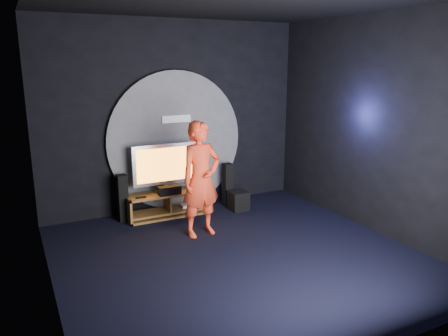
{
  "coord_description": "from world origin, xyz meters",
  "views": [
    {
      "loc": [
        -2.8,
        -5.15,
        2.75
      ],
      "look_at": [
        0.31,
        1.05,
        1.05
      ],
      "focal_mm": 35.0,
      "sensor_mm": 36.0,
      "label": 1
    }
  ],
  "objects_px": {
    "tower_speaker_right": "(228,185)",
    "player": "(201,179)",
    "media_console": "(168,206)",
    "tv": "(165,166)",
    "subwoofer": "(238,201)",
    "tower_speaker_left": "(123,198)"
  },
  "relations": [
    {
      "from": "media_console",
      "to": "tv",
      "type": "relative_size",
      "value": 1.25
    },
    {
      "from": "tv",
      "to": "tower_speaker_left",
      "type": "distance_m",
      "value": 0.93
    },
    {
      "from": "tower_speaker_left",
      "to": "player",
      "type": "bearing_deg",
      "value": -49.93
    },
    {
      "from": "tower_speaker_right",
      "to": "tv",
      "type": "bearing_deg",
      "value": 179.24
    },
    {
      "from": "subwoofer",
      "to": "tower_speaker_right",
      "type": "bearing_deg",
      "value": 100.87
    },
    {
      "from": "player",
      "to": "media_console",
      "type": "bearing_deg",
      "value": 93.18
    },
    {
      "from": "media_console",
      "to": "tv",
      "type": "distance_m",
      "value": 0.74
    },
    {
      "from": "media_console",
      "to": "tower_speaker_left",
      "type": "height_order",
      "value": "tower_speaker_left"
    },
    {
      "from": "tower_speaker_right",
      "to": "player",
      "type": "relative_size",
      "value": 0.45
    },
    {
      "from": "media_console",
      "to": "player",
      "type": "relative_size",
      "value": 0.8
    },
    {
      "from": "tower_speaker_right",
      "to": "player",
      "type": "height_order",
      "value": "player"
    },
    {
      "from": "tv",
      "to": "subwoofer",
      "type": "xyz_separation_m",
      "value": [
        1.32,
        -0.35,
        -0.75
      ]
    },
    {
      "from": "tv",
      "to": "player",
      "type": "xyz_separation_m",
      "value": [
        0.21,
        -1.13,
        0.0
      ]
    },
    {
      "from": "tower_speaker_left",
      "to": "subwoofer",
      "type": "distance_m",
      "value": 2.15
    },
    {
      "from": "media_console",
      "to": "subwoofer",
      "type": "distance_m",
      "value": 1.34
    },
    {
      "from": "tv",
      "to": "subwoofer",
      "type": "distance_m",
      "value": 1.55
    },
    {
      "from": "player",
      "to": "tower_speaker_right",
      "type": "bearing_deg",
      "value": 39.36
    },
    {
      "from": "media_console",
      "to": "player",
      "type": "xyz_separation_m",
      "value": [
        0.2,
        -1.07,
        0.74
      ]
    },
    {
      "from": "media_console",
      "to": "tower_speaker_right",
      "type": "xyz_separation_m",
      "value": [
        1.25,
        0.05,
        0.23
      ]
    },
    {
      "from": "media_console",
      "to": "tower_speaker_right",
      "type": "relative_size",
      "value": 1.77
    },
    {
      "from": "tower_speaker_left",
      "to": "media_console",
      "type": "bearing_deg",
      "value": -7.87
    },
    {
      "from": "subwoofer",
      "to": "player",
      "type": "height_order",
      "value": "player"
    }
  ]
}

